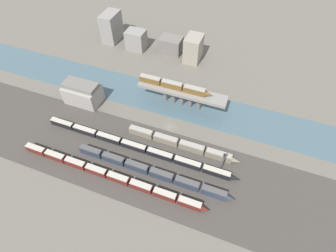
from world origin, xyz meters
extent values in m
plane|color=#666056|center=(0.00, 0.00, 0.00)|extent=(400.00, 400.00, 0.00)
cube|color=#423D38|center=(0.00, -24.00, 0.00)|extent=(280.00, 42.00, 0.01)
cube|color=#47606B|center=(0.00, 18.07, 0.00)|extent=(320.00, 23.74, 0.01)
cube|color=gray|center=(0.00, 18.07, 8.98)|extent=(47.89, 8.31, 1.72)
cylinder|color=slate|center=(-9.50, 18.07, 4.06)|extent=(2.89, 2.89, 8.12)
cylinder|color=slate|center=(-4.75, 18.07, 4.06)|extent=(2.89, 2.89, 8.12)
cylinder|color=slate|center=(0.00, 18.07, 4.06)|extent=(2.89, 2.89, 8.12)
cylinder|color=slate|center=(4.75, 18.07, 4.06)|extent=(2.89, 2.89, 8.12)
cylinder|color=slate|center=(9.50, 18.07, 4.06)|extent=(2.89, 2.89, 8.12)
cube|color=brown|center=(-17.99, 18.07, 11.48)|extent=(11.58, 3.08, 3.27)
cube|color=#9E998E|center=(-17.99, 18.07, 13.31)|extent=(11.12, 2.83, 0.40)
cube|color=brown|center=(-5.73, 18.07, 11.48)|extent=(11.58, 3.08, 3.27)
cube|color=#9E998E|center=(-5.73, 18.07, 13.31)|extent=(11.12, 2.83, 0.40)
cube|color=brown|center=(6.53, 18.07, 11.48)|extent=(11.58, 3.08, 3.27)
cube|color=#9E998E|center=(6.53, 18.07, 13.31)|extent=(11.12, 2.83, 0.40)
cone|color=brown|center=(14.34, 18.07, 11.31)|extent=(4.05, 2.77, 2.77)
cube|color=#5B1E19|center=(-53.26, -36.47, 1.67)|extent=(9.89, 2.75, 3.35)
cube|color=#B7B2A3|center=(-53.26, -36.47, 3.55)|extent=(9.50, 2.53, 0.40)
cube|color=#5B1E19|center=(-42.51, -36.47, 1.67)|extent=(9.89, 2.75, 3.35)
cube|color=#B7B2A3|center=(-42.51, -36.47, 3.55)|extent=(9.50, 2.53, 0.40)
cube|color=#5B1E19|center=(-31.77, -36.47, 1.67)|extent=(9.89, 2.75, 3.35)
cube|color=#B7B2A3|center=(-31.77, -36.47, 3.55)|extent=(9.50, 2.53, 0.40)
cube|color=#5B1E19|center=(-21.02, -36.47, 1.67)|extent=(9.89, 2.75, 3.35)
cube|color=#B7B2A3|center=(-21.02, -36.47, 3.55)|extent=(9.50, 2.53, 0.40)
cube|color=#5B1E19|center=(-10.28, -36.47, 1.67)|extent=(9.89, 2.75, 3.35)
cube|color=#B7B2A3|center=(-10.28, -36.47, 3.55)|extent=(9.50, 2.53, 0.40)
cube|color=#5B1E19|center=(0.46, -36.47, 1.67)|extent=(9.89, 2.75, 3.35)
cube|color=#B7B2A3|center=(0.46, -36.47, 3.55)|extent=(9.50, 2.53, 0.40)
cube|color=#5B1E19|center=(11.21, -36.47, 1.67)|extent=(9.89, 2.75, 3.35)
cube|color=#B7B2A3|center=(11.21, -36.47, 3.55)|extent=(9.50, 2.53, 0.40)
cube|color=#5B1E19|center=(21.95, -36.47, 1.67)|extent=(9.89, 2.75, 3.35)
cube|color=#B7B2A3|center=(21.95, -36.47, 3.55)|extent=(9.50, 2.53, 0.40)
cone|color=#5B1E19|center=(28.63, -36.47, 1.51)|extent=(3.46, 2.47, 2.47)
cube|color=#2D384C|center=(-28.48, -28.50, 1.89)|extent=(10.75, 2.78, 3.78)
cube|color=#4C4C4C|center=(-28.48, -28.50, 3.98)|extent=(10.32, 2.56, 0.40)
cube|color=#2D384C|center=(-16.79, -28.50, 1.89)|extent=(10.75, 2.78, 3.78)
cube|color=#4C4C4C|center=(-16.79, -28.50, 3.98)|extent=(10.32, 2.56, 0.40)
cube|color=#2D384C|center=(-5.10, -28.50, 1.89)|extent=(10.75, 2.78, 3.78)
cube|color=#4C4C4C|center=(-5.10, -28.50, 3.98)|extent=(10.32, 2.56, 0.40)
cube|color=#2D384C|center=(6.59, -28.50, 1.89)|extent=(10.75, 2.78, 3.78)
cube|color=#4C4C4C|center=(6.59, -28.50, 3.98)|extent=(10.32, 2.56, 0.40)
cube|color=#2D384C|center=(18.29, -28.50, 1.89)|extent=(10.75, 2.78, 3.78)
cube|color=#4C4C4C|center=(18.29, -28.50, 3.98)|extent=(10.32, 2.56, 0.40)
cube|color=#2D384C|center=(29.98, -28.50, 1.89)|extent=(10.75, 2.78, 3.78)
cube|color=#4C4C4C|center=(29.98, -28.50, 3.98)|extent=(10.32, 2.56, 0.40)
cone|color=#2D384C|center=(37.23, -28.50, 1.70)|extent=(3.76, 2.50, 2.50)
cube|color=black|center=(-51.41, -18.58, 1.54)|extent=(12.62, 2.60, 3.09)
cube|color=#B7B2A3|center=(-51.41, -18.58, 3.29)|extent=(12.11, 2.40, 0.40)
cube|color=black|center=(-38.07, -18.58, 1.54)|extent=(12.62, 2.60, 3.09)
cube|color=#B7B2A3|center=(-38.07, -18.58, 3.29)|extent=(12.11, 2.40, 0.40)
cube|color=black|center=(-24.73, -18.58, 1.54)|extent=(12.62, 2.60, 3.09)
cube|color=#B7B2A3|center=(-24.73, -18.58, 3.29)|extent=(12.11, 2.40, 0.40)
cube|color=black|center=(-11.40, -18.58, 1.54)|extent=(12.62, 2.60, 3.09)
cube|color=#B7B2A3|center=(-11.40, -18.58, 3.29)|extent=(12.11, 2.40, 0.40)
cube|color=black|center=(1.94, -18.58, 1.54)|extent=(12.62, 2.60, 3.09)
cube|color=#B7B2A3|center=(1.94, -18.58, 3.29)|extent=(12.11, 2.40, 0.40)
cube|color=black|center=(15.27, -18.58, 1.54)|extent=(12.62, 2.60, 3.09)
cube|color=#B7B2A3|center=(15.27, -18.58, 3.29)|extent=(12.11, 2.40, 0.40)
cube|color=black|center=(28.61, -18.58, 1.54)|extent=(12.62, 2.60, 3.09)
cube|color=#B7B2A3|center=(28.61, -18.58, 3.29)|extent=(12.11, 2.40, 0.40)
cone|color=black|center=(37.13, -18.58, 1.39)|extent=(4.42, 2.34, 2.34)
cube|color=gray|center=(-11.63, -9.64, 1.78)|extent=(12.11, 2.94, 3.57)
cube|color=#9E998E|center=(-11.63, -9.64, 3.77)|extent=(11.63, 2.71, 0.40)
cube|color=gray|center=(1.38, -9.64, 1.78)|extent=(12.11, 2.94, 3.57)
cube|color=#9E998E|center=(1.38, -9.64, 3.77)|extent=(11.63, 2.71, 0.40)
cube|color=gray|center=(14.39, -9.64, 1.78)|extent=(12.11, 2.94, 3.57)
cube|color=#9E998E|center=(14.39, -9.64, 3.77)|extent=(11.63, 2.71, 0.40)
cube|color=gray|center=(27.41, -9.64, 1.78)|extent=(12.11, 2.94, 3.57)
cube|color=#9E998E|center=(27.41, -9.64, 3.77)|extent=(11.63, 2.71, 0.40)
cone|color=gray|center=(35.58, -9.64, 1.61)|extent=(4.24, 2.65, 2.65)
cube|color=#9E998E|center=(-50.91, 1.20, 5.05)|extent=(18.93, 11.99, 10.10)
cube|color=slate|center=(-50.91, 1.20, 11.21)|extent=(18.55, 8.39, 2.22)
cylinder|color=#4C4C51|center=(29.89, -15.61, 5.57)|extent=(0.71, 0.71, 11.13)
cube|color=black|center=(29.89, -15.61, 11.73)|extent=(1.00, 0.70, 1.20)
cube|color=gray|center=(-65.85, 62.12, 9.52)|extent=(9.46, 15.63, 19.04)
cube|color=gray|center=(-45.53, 57.77, 6.45)|extent=(12.28, 9.87, 12.90)
cube|color=slate|center=(-22.38, 62.06, 5.22)|extent=(14.03, 10.46, 10.44)
cube|color=gray|center=(-6.30, 58.95, 8.14)|extent=(9.77, 13.24, 16.28)
camera|label=1|loc=(29.32, -80.84, 102.29)|focal=28.00mm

